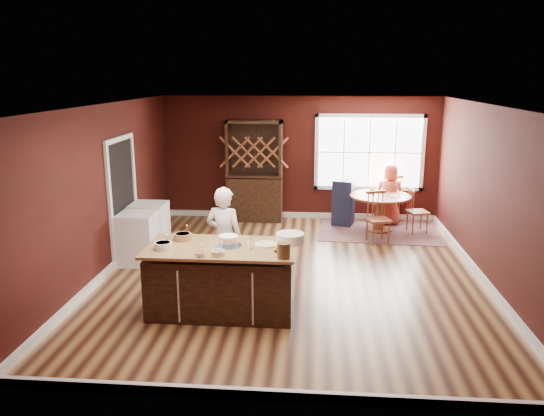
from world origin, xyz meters
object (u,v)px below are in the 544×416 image
(kitchen_island, at_px, (222,280))
(high_chair, at_px, (343,202))
(baker, at_px, (224,239))
(washer, at_px, (138,238))
(dining_table, at_px, (380,205))
(chair_south, at_px, (378,218))
(hutch, at_px, (255,171))
(toddler, at_px, (343,188))
(chair_east, at_px, (418,210))
(seated_woman, at_px, (389,194))
(layer_cake, at_px, (228,241))
(chair_north, at_px, (389,197))
(dryer, at_px, (149,227))

(kitchen_island, bearing_deg, high_chair, 67.45)
(baker, distance_m, washer, 1.95)
(dining_table, relative_size, chair_south, 1.25)
(dining_table, height_order, hutch, hutch)
(hutch, height_order, washer, hutch)
(toddler, bearing_deg, dining_table, -25.02)
(chair_east, height_order, chair_south, chair_south)
(washer, bearing_deg, kitchen_island, -44.68)
(toddler, distance_m, hutch, 1.94)
(toddler, bearing_deg, kitchen_island, -112.36)
(seated_woman, relative_size, washer, 1.49)
(chair_east, distance_m, washer, 5.56)
(kitchen_island, relative_size, layer_cake, 5.60)
(high_chair, bearing_deg, hutch, -171.23)
(dining_table, xyz_separation_m, chair_north, (0.29, 0.82, -0.01))
(washer, distance_m, dryer, 0.64)
(baker, height_order, chair_north, baker)
(hutch, relative_size, washer, 2.49)
(chair_east, bearing_deg, seated_woman, 28.23)
(toddler, xyz_separation_m, washer, (-3.57, -2.67, -0.37))
(seated_woman, bearing_deg, kitchen_island, 55.21)
(high_chair, bearing_deg, baker, -101.83)
(dining_table, xyz_separation_m, washer, (-4.32, -2.32, -0.09))
(layer_cake, distance_m, chair_east, 5.15)
(layer_cake, relative_size, chair_east, 0.38)
(kitchen_island, distance_m, washer, 2.47)
(seated_woman, height_order, toddler, seated_woman)
(baker, relative_size, hutch, 0.71)
(hutch, xyz_separation_m, dryer, (-1.67, -2.30, -0.65))
(dining_table, distance_m, seated_woman, 0.59)
(kitchen_island, xyz_separation_m, chair_east, (3.32, 4.00, 0.03))
(kitchen_island, xyz_separation_m, baker, (-0.09, 0.77, 0.35))
(layer_cake, distance_m, chair_south, 4.01)
(kitchen_island, height_order, chair_south, chair_south)
(washer, bearing_deg, dining_table, 28.29)
(kitchen_island, xyz_separation_m, seated_woman, (2.82, 4.58, 0.22))
(hutch, distance_m, washer, 3.44)
(high_chair, height_order, hutch, hutch)
(kitchen_island, xyz_separation_m, chair_south, (2.45, 3.24, 0.06))
(baker, bearing_deg, dryer, -30.61)
(high_chair, distance_m, toddler, 0.30)
(chair_south, distance_m, high_chair, 1.34)
(dining_table, relative_size, dryer, 1.38)
(baker, relative_size, chair_south, 1.58)
(chair_north, relative_size, dryer, 1.16)
(high_chair, bearing_deg, seated_woman, 24.45)
(dining_table, height_order, high_chair, high_chair)
(kitchen_island, relative_size, toddler, 7.68)
(layer_cake, relative_size, hutch, 0.16)
(chair_east, bearing_deg, chair_south, 117.87)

